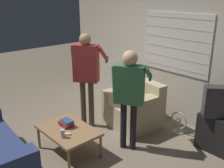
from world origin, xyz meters
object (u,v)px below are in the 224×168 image
object	(u,v)px
coffee_table	(68,131)
soda_can	(63,134)
book_stack	(67,123)
spare_remote	(66,134)
person_left_standing	(86,69)
armchair_beige	(135,108)
person_right_standing	(129,89)
floor_fan	(179,123)

from	to	relation	value
coffee_table	soda_can	xyz separation A→B (m)	(0.16, -0.19, 0.10)
coffee_table	book_stack	xyz separation A→B (m)	(-0.09, 0.04, 0.09)
soda_can	spare_remote	size ratio (longest dim) A/B	1.02
person_left_standing	spare_remote	bearing A→B (deg)	-87.32
armchair_beige	person_left_standing	world-z (taller)	person_left_standing
coffee_table	person_left_standing	distance (m)	1.19
coffee_table	spare_remote	distance (m)	0.18
spare_remote	coffee_table	bearing A→B (deg)	179.88
coffee_table	person_right_standing	bearing A→B (deg)	56.80
armchair_beige	coffee_table	world-z (taller)	armchair_beige
person_right_standing	soda_can	world-z (taller)	person_right_standing
person_right_standing	spare_remote	xyz separation A→B (m)	(-0.39, -0.91, -0.59)
book_stack	person_left_standing	bearing A→B (deg)	120.88
book_stack	coffee_table	bearing A→B (deg)	-21.31
person_left_standing	person_right_standing	xyz separation A→B (m)	(1.05, 0.01, -0.09)
person_left_standing	floor_fan	world-z (taller)	person_left_standing
armchair_beige	person_left_standing	bearing A→B (deg)	55.75
armchair_beige	coffee_table	distance (m)	1.44
armchair_beige	spare_remote	world-z (taller)	armchair_beige
person_right_standing	book_stack	distance (m)	1.11
armchair_beige	coffee_table	size ratio (longest dim) A/B	1.03
person_right_standing	floor_fan	world-z (taller)	person_right_standing
person_left_standing	book_stack	world-z (taller)	person_left_standing
person_left_standing	book_stack	xyz separation A→B (m)	(0.44, -0.74, -0.64)
armchair_beige	floor_fan	world-z (taller)	armchair_beige
armchair_beige	person_right_standing	world-z (taller)	person_right_standing
person_left_standing	floor_fan	bearing A→B (deg)	3.57
soda_can	spare_remote	bearing A→B (deg)	111.62
person_right_standing	soda_can	distance (m)	1.18
book_stack	floor_fan	xyz separation A→B (m)	(0.88, 1.76, -0.28)
person_left_standing	spare_remote	world-z (taller)	person_left_standing
armchair_beige	soda_can	size ratio (longest dim) A/B	7.67
person_right_standing	floor_fan	bearing A→B (deg)	43.82
book_stack	soda_can	world-z (taller)	soda_can
armchair_beige	floor_fan	xyz separation A→B (m)	(0.74, 0.36, -0.15)
person_left_standing	coffee_table	bearing A→B (deg)	-89.36
spare_remote	book_stack	bearing A→B (deg)	-172.55
coffee_table	person_right_standing	size ratio (longest dim) A/B	0.59
armchair_beige	floor_fan	size ratio (longest dim) A/B	2.41
armchair_beige	book_stack	xyz separation A→B (m)	(-0.14, -1.40, 0.13)
person_right_standing	soda_can	size ratio (longest dim) A/B	12.71
book_stack	soda_can	size ratio (longest dim) A/B	1.88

